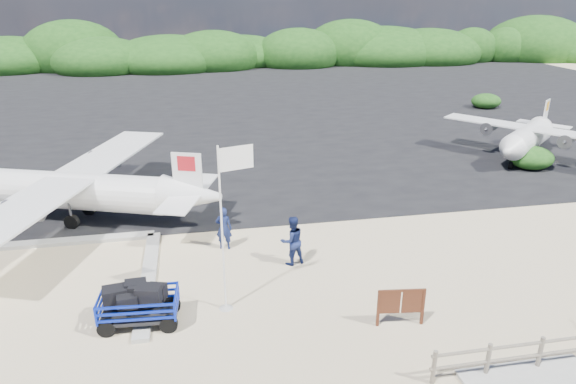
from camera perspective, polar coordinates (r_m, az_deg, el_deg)
name	(u,v)px	position (r m, az deg, el deg)	size (l,w,h in m)	color
ground	(283,290)	(17.57, -0.54, -10.88)	(160.00, 160.00, 0.00)	beige
asphalt_apron	(223,106)	(45.66, -7.22, 9.48)	(90.00, 50.00, 0.04)	#B2B2B2
lagoon	(10,293)	(19.74, -28.51, -9.86)	(9.00, 7.00, 0.40)	#B2B2B2
vegetation_band	(210,67)	(70.29, -8.62, 13.61)	(124.00, 8.00, 4.40)	#B2B2B2
fence	(537,368)	(15.95, 25.90, -17.21)	(6.40, 2.00, 1.10)	#B2B2B2
baggage_cart	(141,324)	(16.64, -15.99, -13.89)	(2.48, 1.42, 1.24)	#0B23AE
flagpole	(226,308)	(16.82, -6.90, -12.69)	(1.07, 0.45, 5.37)	white
signboard	(399,325)	(16.35, 12.24, -14.20)	(1.53, 0.14, 1.26)	#522917
crew_a	(224,228)	(19.96, -7.14, -4.01)	(0.63, 0.41, 1.73)	#15204F
crew_b	(292,241)	(18.71, 0.45, -5.42)	(0.91, 0.71, 1.88)	#15204F
aircraft_large	(424,107)	(46.18, 14.85, 9.07)	(14.24, 14.24, 4.27)	#B2B2B2
aircraft_small	(130,112)	(44.82, -17.13, 8.47)	(8.18, 8.18, 2.95)	#B2B2B2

